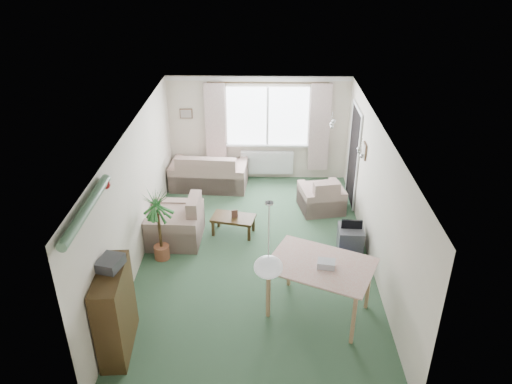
{
  "coord_description": "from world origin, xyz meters",
  "views": [
    {
      "loc": [
        0.14,
        -7.28,
        5.15
      ],
      "look_at": [
        0.0,
        0.3,
        1.15
      ],
      "focal_mm": 35.0,
      "sensor_mm": 36.0,
      "label": 1
    }
  ],
  "objects_px": {
    "houseplant": "(159,226)",
    "dining_table": "(319,289)",
    "armchair_left": "(175,218)",
    "coffee_table": "(233,225)",
    "tv_cube": "(350,239)",
    "armchair_corner": "(322,193)",
    "pet_bed": "(341,259)",
    "bookshelf": "(115,311)",
    "sofa": "(209,169)"
  },
  "relations": [
    {
      "from": "armchair_left",
      "to": "dining_table",
      "type": "height_order",
      "value": "armchair_left"
    },
    {
      "from": "coffee_table",
      "to": "bookshelf",
      "type": "bearing_deg",
      "value": -115.4
    },
    {
      "from": "tv_cube",
      "to": "armchair_corner",
      "type": "bearing_deg",
      "value": 107.7
    },
    {
      "from": "sofa",
      "to": "dining_table",
      "type": "xyz_separation_m",
      "value": [
        2.07,
        -4.15,
        0.01
      ]
    },
    {
      "from": "coffee_table",
      "to": "pet_bed",
      "type": "distance_m",
      "value": 2.14
    },
    {
      "from": "tv_cube",
      "to": "pet_bed",
      "type": "distance_m",
      "value": 0.47
    },
    {
      "from": "pet_bed",
      "to": "sofa",
      "type": "bearing_deg",
      "value": 132.35
    },
    {
      "from": "coffee_table",
      "to": "pet_bed",
      "type": "bearing_deg",
      "value": -24.61
    },
    {
      "from": "armchair_left",
      "to": "coffee_table",
      "type": "xyz_separation_m",
      "value": [
        1.06,
        0.22,
        -0.27
      ]
    },
    {
      "from": "armchair_left",
      "to": "pet_bed",
      "type": "distance_m",
      "value": 3.1
    },
    {
      "from": "armchair_left",
      "to": "bookshelf",
      "type": "height_order",
      "value": "bookshelf"
    },
    {
      "from": "armchair_corner",
      "to": "pet_bed",
      "type": "bearing_deg",
      "value": 84.71
    },
    {
      "from": "sofa",
      "to": "bookshelf",
      "type": "distance_m",
      "value": 4.98
    },
    {
      "from": "bookshelf",
      "to": "houseplant",
      "type": "xyz_separation_m",
      "value": [
        0.19,
        2.12,
        0.04
      ]
    },
    {
      "from": "sofa",
      "to": "pet_bed",
      "type": "distance_m",
      "value": 3.88
    },
    {
      "from": "armchair_left",
      "to": "pet_bed",
      "type": "height_order",
      "value": "armchair_left"
    },
    {
      "from": "armchair_corner",
      "to": "armchair_left",
      "type": "xyz_separation_m",
      "value": [
        -2.81,
        -1.19,
        0.07
      ]
    },
    {
      "from": "bookshelf",
      "to": "dining_table",
      "type": "xyz_separation_m",
      "value": [
        2.81,
        0.77,
        -0.2
      ]
    },
    {
      "from": "dining_table",
      "to": "sofa",
      "type": "bearing_deg",
      "value": 116.46
    },
    {
      "from": "tv_cube",
      "to": "houseplant",
      "type": "bearing_deg",
      "value": -171.24
    },
    {
      "from": "armchair_left",
      "to": "coffee_table",
      "type": "height_order",
      "value": "armchair_left"
    },
    {
      "from": "armchair_corner",
      "to": "bookshelf",
      "type": "distance_m",
      "value": 5.04
    },
    {
      "from": "armchair_left",
      "to": "houseplant",
      "type": "relative_size",
      "value": 0.74
    },
    {
      "from": "sofa",
      "to": "armchair_left",
      "type": "distance_m",
      "value": 2.22
    },
    {
      "from": "dining_table",
      "to": "tv_cube",
      "type": "relative_size",
      "value": 2.84
    },
    {
      "from": "sofa",
      "to": "bookshelf",
      "type": "bearing_deg",
      "value": 85.17
    },
    {
      "from": "pet_bed",
      "to": "coffee_table",
      "type": "bearing_deg",
      "value": 155.39
    },
    {
      "from": "sofa",
      "to": "armchair_corner",
      "type": "bearing_deg",
      "value": 161.3
    },
    {
      "from": "houseplant",
      "to": "sofa",
      "type": "bearing_deg",
      "value": 78.89
    },
    {
      "from": "sofa",
      "to": "armchair_left",
      "type": "relative_size",
      "value": 1.68
    },
    {
      "from": "dining_table",
      "to": "bookshelf",
      "type": "bearing_deg",
      "value": -164.7
    },
    {
      "from": "sofa",
      "to": "tv_cube",
      "type": "height_order",
      "value": "sofa"
    },
    {
      "from": "sofa",
      "to": "coffee_table",
      "type": "distance_m",
      "value": 2.09
    },
    {
      "from": "houseplant",
      "to": "dining_table",
      "type": "relative_size",
      "value": 0.97
    },
    {
      "from": "sofa",
      "to": "armchair_corner",
      "type": "xyz_separation_m",
      "value": [
        2.41,
        -1.0,
        -0.04
      ]
    },
    {
      "from": "armchair_corner",
      "to": "pet_bed",
      "type": "height_order",
      "value": "armchair_corner"
    },
    {
      "from": "houseplant",
      "to": "pet_bed",
      "type": "relative_size",
      "value": 2.56
    },
    {
      "from": "sofa",
      "to": "pet_bed",
      "type": "relative_size",
      "value": 3.19
    },
    {
      "from": "houseplant",
      "to": "dining_table",
      "type": "xyz_separation_m",
      "value": [
        2.62,
        -1.35,
        -0.24
      ]
    },
    {
      "from": "bookshelf",
      "to": "pet_bed",
      "type": "height_order",
      "value": "bookshelf"
    },
    {
      "from": "pet_bed",
      "to": "armchair_corner",
      "type": "bearing_deg",
      "value": 95.71
    },
    {
      "from": "armchair_corner",
      "to": "bookshelf",
      "type": "bearing_deg",
      "value": 40.18
    },
    {
      "from": "dining_table",
      "to": "coffee_table",
      "type": "bearing_deg",
      "value": 122.7
    },
    {
      "from": "armchair_left",
      "to": "tv_cube",
      "type": "xyz_separation_m",
      "value": [
        3.2,
        -0.28,
        -0.23
      ]
    },
    {
      "from": "bookshelf",
      "to": "armchair_corner",
      "type": "bearing_deg",
      "value": 47.08
    },
    {
      "from": "pet_bed",
      "to": "armchair_left",
      "type": "bearing_deg",
      "value": 167.42
    },
    {
      "from": "sofa",
      "to": "houseplant",
      "type": "height_order",
      "value": "houseplant"
    },
    {
      "from": "armchair_left",
      "to": "dining_table",
      "type": "distance_m",
      "value": 3.16
    },
    {
      "from": "armchair_corner",
      "to": "dining_table",
      "type": "relative_size",
      "value": 0.61
    },
    {
      "from": "armchair_corner",
      "to": "dining_table",
      "type": "distance_m",
      "value": 3.17
    }
  ]
}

